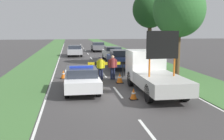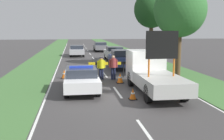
{
  "view_description": "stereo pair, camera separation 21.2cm",
  "coord_description": "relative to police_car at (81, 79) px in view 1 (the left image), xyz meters",
  "views": [
    {
      "loc": [
        -2.61,
        -13.68,
        3.48
      ],
      "look_at": [
        -0.16,
        1.4,
        1.1
      ],
      "focal_mm": 42.0,
      "sensor_mm": 36.0,
      "label": 1
    },
    {
      "loc": [
        -2.4,
        -13.71,
        3.48
      ],
      "look_at": [
        -0.16,
        1.4,
        1.1
      ],
      "focal_mm": 42.0,
      "sensor_mm": 36.0,
      "label": 2
    }
  ],
  "objects": [
    {
      "name": "traffic_cone_behind_barrier",
      "position": [
        -1.1,
        4.06,
        -0.41
      ],
      "size": [
        0.45,
        0.45,
        0.62
      ],
      "color": "black",
      "rests_on": "ground"
    },
    {
      "name": "police_car",
      "position": [
        0.0,
        0.0,
        0.0
      ],
      "size": [
        1.88,
        4.6,
        1.46
      ],
      "rotation": [
        0.0,
        0.0,
        0.1
      ],
      "color": "white",
      "rests_on": "ground"
    },
    {
      "name": "traffic_cone_centre_front",
      "position": [
        5.25,
        -1.48,
        -0.42
      ],
      "size": [
        0.43,
        0.43,
        0.59
      ],
      "color": "black",
      "rests_on": "ground"
    },
    {
      "name": "pedestrian_civilian",
      "position": [
        2.32,
        3.18,
        0.27
      ],
      "size": [
        0.61,
        0.39,
        1.69
      ],
      "rotation": [
        0.0,
        0.0,
        0.49
      ],
      "color": "#191E38",
      "rests_on": "ground"
    },
    {
      "name": "traffic_cone_near_truck",
      "position": [
        2.49,
        -2.22,
        -0.44
      ],
      "size": [
        0.4,
        0.4,
        0.56
      ],
      "color": "black",
      "rests_on": "ground"
    },
    {
      "name": "grass_verge_right",
      "position": [
        7.75,
        19.02,
        -0.7
      ],
      "size": [
        3.62,
        120.0,
        0.03
      ],
      "color": "#427038",
      "rests_on": "ground"
    },
    {
      "name": "traffic_cone_near_police",
      "position": [
        0.8,
        3.92,
        -0.38
      ],
      "size": [
        0.49,
        0.49,
        0.68
      ],
      "color": "black",
      "rests_on": "ground"
    },
    {
      "name": "queued_car_van_white",
      "position": [
        4.17,
        14.49,
        0.09
      ],
      "size": [
        1.88,
        4.39,
        1.54
      ],
      "rotation": [
        0.0,
        0.0,
        3.14
      ],
      "color": "silver",
      "rests_on": "ground"
    },
    {
      "name": "queued_car_sedan_silver",
      "position": [
        0.05,
        20.09,
        0.03
      ],
      "size": [
        1.86,
        4.43,
        1.41
      ],
      "rotation": [
        0.0,
        0.0,
        3.14
      ],
      "color": "#B2B2B7",
      "rests_on": "ground"
    },
    {
      "name": "roadside_tree_near_right",
      "position": [
        6.96,
        9.63,
        4.57
      ],
      "size": [
        3.3,
        3.3,
        7.07
      ],
      "color": "#4C3823",
      "rests_on": "ground"
    },
    {
      "name": "lane_markings",
      "position": [
        1.98,
        15.45,
        -0.71
      ],
      "size": [
        7.82,
        70.97,
        0.01
      ],
      "color": "silver",
      "rests_on": "ground"
    },
    {
      "name": "road_barrier",
      "position": [
        2.05,
        3.87,
        0.23
      ],
      "size": [
        2.83,
        0.08,
        1.15
      ],
      "rotation": [
        0.0,
        0.0,
        -0.11
      ],
      "color": "black",
      "rests_on": "ground"
    },
    {
      "name": "work_truck",
      "position": [
        3.96,
        -0.52,
        0.38
      ],
      "size": [
        2.04,
        5.99,
        3.41
      ],
      "rotation": [
        0.0,
        0.0,
        3.16
      ],
      "color": "white",
      "rests_on": "ground"
    },
    {
      "name": "roadside_tree_near_left",
      "position": [
        7.07,
        3.22,
        4.09
      ],
      "size": [
        3.67,
        3.67,
        6.77
      ],
      "color": "#4C3823",
      "rests_on": "ground"
    },
    {
      "name": "queued_car_hatch_blue",
      "position": [
        3.84,
        8.22,
        0.14
      ],
      "size": [
        1.84,
        4.04,
        1.67
      ],
      "rotation": [
        0.0,
        0.0,
        3.14
      ],
      "color": "navy",
      "rests_on": "ground"
    },
    {
      "name": "ground_plane",
      "position": [
        1.98,
        -0.98,
        -0.72
      ],
      "size": [
        160.0,
        160.0,
        0.0
      ],
      "primitive_type": "plane",
      "color": "#3D3A3A"
    },
    {
      "name": "traffic_cone_lane_edge",
      "position": [
        2.58,
        1.91,
        -0.39
      ],
      "size": [
        0.48,
        0.48,
        0.66
      ],
      "color": "black",
      "rests_on": "ground"
    },
    {
      "name": "queued_car_suv_grey",
      "position": [
        3.87,
        26.85,
        0.07
      ],
      "size": [
        1.94,
        4.4,
        1.46
      ],
      "rotation": [
        0.0,
        0.0,
        3.14
      ],
      "color": "slate",
      "rests_on": "ground"
    },
    {
      "name": "grass_verge_left",
      "position": [
        -3.79,
        19.02,
        -0.7
      ],
      "size": [
        3.62,
        120.0,
        0.03
      ],
      "color": "#427038",
      "rests_on": "ground"
    },
    {
      "name": "police_officer",
      "position": [
        1.49,
        3.31,
        0.23
      ],
      "size": [
        0.57,
        0.36,
        1.59
      ],
      "rotation": [
        0.0,
        0.0,
        3.03
      ],
      "color": "#191E38",
      "rests_on": "ground"
    },
    {
      "name": "utility_pole",
      "position": [
        7.56,
        11.8,
        3.54
      ],
      "size": [
        1.2,
        0.2,
        8.29
      ],
      "color": "#473828",
      "rests_on": "ground"
    }
  ]
}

